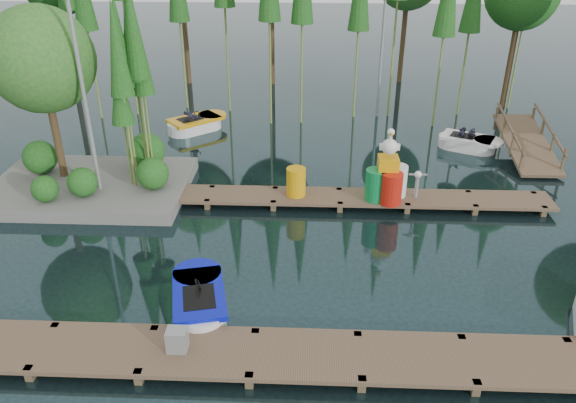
{
  "coord_description": "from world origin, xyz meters",
  "views": [
    {
      "loc": [
        1.09,
        -13.03,
        8.17
      ],
      "look_at": [
        0.5,
        0.5,
        1.1
      ],
      "focal_mm": 35.0,
      "sensor_mm": 36.0,
      "label": 1
    }
  ],
  "objects_px": {
    "drum_cluster": "(388,179)",
    "boat_yellow_far": "(196,124)",
    "island": "(69,94)",
    "boat_blue": "(199,301)",
    "yellow_barrel": "(296,182)",
    "utility_cabinet": "(177,340)"
  },
  "relations": [
    {
      "from": "island",
      "to": "boat_blue",
      "type": "xyz_separation_m",
      "value": [
        4.92,
        -6.14,
        -2.94
      ]
    },
    {
      "from": "boat_yellow_far",
      "to": "drum_cluster",
      "type": "bearing_deg",
      "value": -62.95
    },
    {
      "from": "drum_cluster",
      "to": "yellow_barrel",
      "type": "bearing_deg",
      "value": 176.7
    },
    {
      "from": "boat_yellow_far",
      "to": "yellow_barrel",
      "type": "bearing_deg",
      "value": -76.11
    },
    {
      "from": "utility_cabinet",
      "to": "drum_cluster",
      "type": "distance_m",
      "value": 8.44
    },
    {
      "from": "island",
      "to": "utility_cabinet",
      "type": "bearing_deg",
      "value": -58.37
    },
    {
      "from": "island",
      "to": "drum_cluster",
      "type": "distance_m",
      "value": 10.03
    },
    {
      "from": "boat_blue",
      "to": "boat_yellow_far",
      "type": "height_order",
      "value": "boat_yellow_far"
    },
    {
      "from": "island",
      "to": "utility_cabinet",
      "type": "relative_size",
      "value": 13.73
    },
    {
      "from": "island",
      "to": "boat_yellow_far",
      "type": "height_order",
      "value": "island"
    },
    {
      "from": "island",
      "to": "drum_cluster",
      "type": "xyz_separation_m",
      "value": [
        9.73,
        -0.95,
        -2.22
      ]
    },
    {
      "from": "boat_blue",
      "to": "utility_cabinet",
      "type": "relative_size",
      "value": 5.57
    },
    {
      "from": "island",
      "to": "boat_blue",
      "type": "bearing_deg",
      "value": -51.3
    },
    {
      "from": "boat_yellow_far",
      "to": "drum_cluster",
      "type": "distance_m",
      "value": 9.67
    },
    {
      "from": "yellow_barrel",
      "to": "drum_cluster",
      "type": "height_order",
      "value": "drum_cluster"
    },
    {
      "from": "boat_blue",
      "to": "yellow_barrel",
      "type": "bearing_deg",
      "value": 56.0
    },
    {
      "from": "island",
      "to": "yellow_barrel",
      "type": "bearing_deg",
      "value": -6.48
    },
    {
      "from": "drum_cluster",
      "to": "boat_yellow_far",
      "type": "bearing_deg",
      "value": 137.68
    },
    {
      "from": "island",
      "to": "yellow_barrel",
      "type": "xyz_separation_m",
      "value": [
        6.96,
        -0.79,
        -2.44
      ]
    },
    {
      "from": "yellow_barrel",
      "to": "drum_cluster",
      "type": "xyz_separation_m",
      "value": [
        2.77,
        -0.16,
        0.22
      ]
    },
    {
      "from": "yellow_barrel",
      "to": "boat_blue",
      "type": "bearing_deg",
      "value": -110.86
    },
    {
      "from": "boat_blue",
      "to": "utility_cabinet",
      "type": "distance_m",
      "value": 1.68
    }
  ]
}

